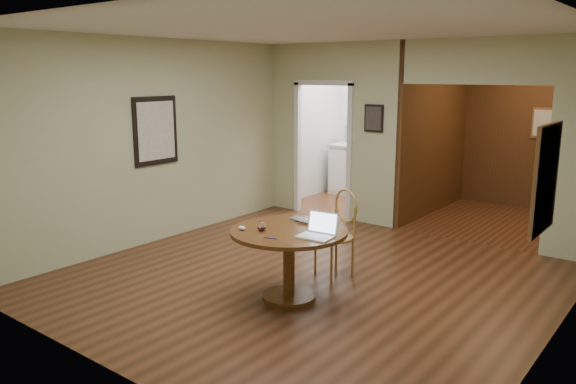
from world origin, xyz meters
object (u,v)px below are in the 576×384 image
Objects in this scene: dining_table at (289,248)px; chair at (339,228)px; closed_laptop at (300,221)px; open_laptop at (319,230)px.

chair reaches higher than dining_table.
chair is at bearing 92.50° from closed_laptop.
closed_laptop is (-0.08, -0.61, 0.19)m from chair.
chair is (0.01, 0.89, 0.01)m from dining_table.
open_laptop is 1.04× the size of closed_laptop.
chair is 2.91× the size of open_laptop.
closed_laptop is at bearing 103.60° from dining_table.
chair reaches higher than closed_laptop.
closed_laptop is at bearing -78.82° from chair.
dining_table is 0.44m from open_laptop.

